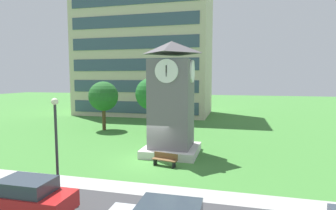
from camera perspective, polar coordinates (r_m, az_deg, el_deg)
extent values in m
plane|color=#3D7A33|center=(20.11, -4.06, -11.83)|extent=(160.00, 160.00, 0.00)
cube|color=#9E9E99|center=(16.06, -9.37, -16.50)|extent=(120.00, 1.60, 0.01)
cube|color=beige|center=(46.81, -4.95, 11.98)|extent=(21.58, 10.58, 22.40)
cube|color=#384C60|center=(41.75, -7.21, -0.48)|extent=(19.85, 0.10, 1.80)
cube|color=#384C60|center=(41.53, -7.27, 3.91)|extent=(19.85, 0.10, 1.80)
cube|color=#384C60|center=(41.55, -7.32, 8.33)|extent=(19.85, 0.10, 1.80)
cube|color=#384C60|center=(41.83, -7.38, 12.71)|extent=(19.85, 0.10, 1.80)
cube|color=#384C60|center=(42.34, -7.44, 17.01)|extent=(19.85, 0.10, 1.80)
cube|color=slate|center=(21.52, 0.75, -0.54)|extent=(3.13, 3.13, 7.43)
cube|color=beige|center=(22.15, 0.74, -9.36)|extent=(4.22, 4.22, 0.60)
pyramid|color=#555155|center=(21.52, 0.76, 11.91)|extent=(3.44, 3.44, 0.95)
cylinder|color=white|center=(19.82, -0.33, 7.10)|extent=(1.72, 0.12, 1.72)
cylinder|color=white|center=(21.09, 5.09, 6.99)|extent=(0.12, 1.72, 1.72)
cube|color=black|center=(19.76, -0.38, 7.55)|extent=(0.09, 0.05, 0.52)
cube|color=black|center=(19.74, -0.38, 7.10)|extent=(0.06, 0.06, 0.77)
cube|color=brown|center=(19.12, -0.74, -11.34)|extent=(1.86, 0.85, 0.06)
cube|color=brown|center=(19.25, -0.44, -10.51)|extent=(1.77, 0.43, 0.40)
cube|color=black|center=(19.51, -2.66, -11.68)|extent=(0.17, 0.44, 0.45)
cube|color=black|center=(18.89, 1.25, -12.27)|extent=(0.17, 0.44, 0.45)
cylinder|color=#333338|center=(15.63, -22.18, -8.51)|extent=(0.14, 0.14, 4.65)
sphere|color=#F2EFCC|center=(15.23, -22.53, 0.67)|extent=(0.36, 0.36, 0.36)
cylinder|color=#513823|center=(32.69, -13.20, -2.69)|extent=(0.41, 0.41, 2.75)
sphere|color=#235E26|center=(32.42, -13.30, 1.80)|extent=(3.40, 3.40, 3.40)
cylinder|color=#513823|center=(29.46, -3.47, -3.06)|extent=(0.37, 0.37, 3.15)
sphere|color=#206627|center=(29.17, -3.50, 2.33)|extent=(3.41, 3.41, 3.41)
cube|color=red|center=(14.19, -27.95, -17.09)|extent=(4.51, 1.76, 0.76)
cube|color=#2D3842|center=(13.81, -27.36, -14.67)|extent=(2.26, 1.53, 0.60)
cylinder|color=black|center=(15.78, -29.75, -16.32)|extent=(0.66, 0.23, 0.66)
cylinder|color=black|center=(14.14, -21.03, -18.56)|extent=(0.66, 0.23, 0.66)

